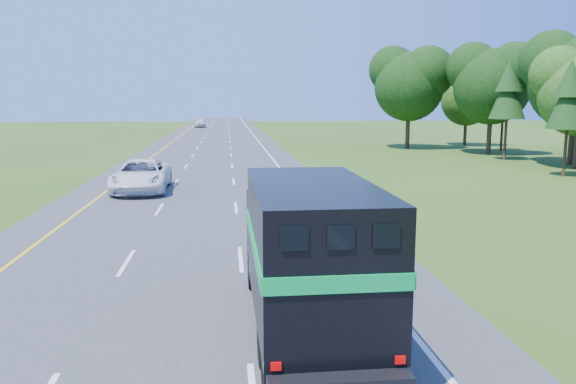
{
  "coord_description": "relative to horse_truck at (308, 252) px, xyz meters",
  "views": [
    {
      "loc": [
        1.45,
        2.12,
        5.15
      ],
      "look_at": [
        3.86,
        24.25,
        1.55
      ],
      "focal_mm": 35.0,
      "sensor_mm": 36.0,
      "label": 1
    }
  ],
  "objects": [
    {
      "name": "road",
      "position": [
        -3.18,
        36.05,
        -1.87
      ],
      "size": [
        15.0,
        260.0,
        0.04
      ],
      "primitive_type": "cube",
      "color": "#38383A",
      "rests_on": "ground"
    },
    {
      "name": "lane_markings",
      "position": [
        -3.18,
        36.05,
        -1.85
      ],
      "size": [
        11.15,
        260.0,
        0.01
      ],
      "color": "yellow",
      "rests_on": "road"
    },
    {
      "name": "horse_truck",
      "position": [
        0.0,
        0.0,
        0.0
      ],
      "size": [
        2.53,
        7.83,
        3.46
      ],
      "rotation": [
        0.0,
        0.0,
        0.0
      ],
      "color": "black",
      "rests_on": "road"
    },
    {
      "name": "white_suv",
      "position": [
        -6.65,
        20.83,
        -0.95
      ],
      "size": [
        3.09,
        6.54,
        1.8
      ],
      "primitive_type": "imported",
      "rotation": [
        0.0,
        0.0,
        0.02
      ],
      "color": "white",
      "rests_on": "road"
    },
    {
      "name": "far_car",
      "position": [
        -6.98,
        101.11,
        -0.98
      ],
      "size": [
        2.1,
        5.12,
        1.74
      ],
      "primitive_type": "imported",
      "rotation": [
        0.0,
        0.0,
        0.01
      ],
      "color": "silver",
      "rests_on": "road"
    }
  ]
}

